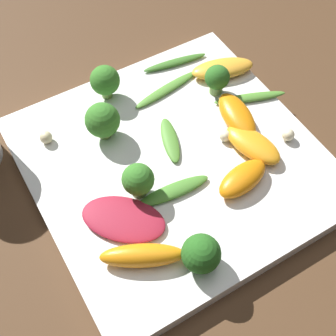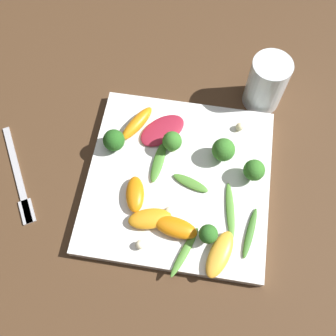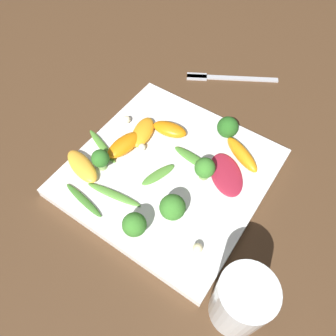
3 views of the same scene
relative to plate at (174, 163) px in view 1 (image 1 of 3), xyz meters
The scene contains 21 objects.
ground_plane 0.01m from the plate, ahead, with size 2.40×2.40×0.00m, color #4C331E.
plate is the anchor object (origin of this frame).
radicchio_leaf_0 0.09m from the plate, 26.27° to the left, with size 0.10×0.10×0.01m.
orange_segment_0 0.09m from the plate, 156.90° to the left, with size 0.05×0.08×0.02m.
orange_segment_1 0.08m from the plate, 123.72° to the left, with size 0.07×0.04×0.02m.
orange_segment_2 0.09m from the plate, behind, with size 0.04×0.08×0.02m.
orange_segment_3 0.14m from the plate, 145.77° to the right, with size 0.08×0.05×0.02m.
orange_segment_4 0.13m from the plate, 44.94° to the left, with size 0.08×0.06×0.02m.
broccoli_floret_0 0.13m from the plate, 70.21° to the left, with size 0.04×0.04×0.04m.
broccoli_floret_1 0.07m from the plate, 19.87° to the left, with size 0.03×0.03×0.04m.
broccoli_floret_2 0.09m from the plate, 52.69° to the right, with size 0.04×0.04×0.05m.
broccoli_floret_3 0.12m from the plate, 148.00° to the right, with size 0.03×0.03×0.04m.
broccoli_floret_4 0.13m from the plate, 79.60° to the right, with size 0.04×0.04×0.04m.
arugula_sprig_0 0.15m from the plate, 121.45° to the right, with size 0.09×0.02×0.01m.
arugula_sprig_1 0.10m from the plate, 115.86° to the right, with size 0.10×0.03×0.01m.
arugula_sprig_2 0.03m from the plate, 109.43° to the right, with size 0.04×0.07×0.01m.
arugula_sprig_3 0.05m from the plate, 58.25° to the left, with size 0.08×0.02×0.01m.
arugula_sprig_4 0.13m from the plate, 167.35° to the right, with size 0.09×0.04×0.01m.
macadamia_nut_0 0.06m from the plate, behind, with size 0.01×0.01×0.01m.
macadamia_nut_1 0.13m from the plate, 161.03° to the left, with size 0.01×0.01×0.01m.
macadamia_nut_2 0.14m from the plate, 39.70° to the right, with size 0.01×0.01×0.01m.
Camera 1 is at (0.16, 0.25, 0.44)m, focal length 50.00 mm.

